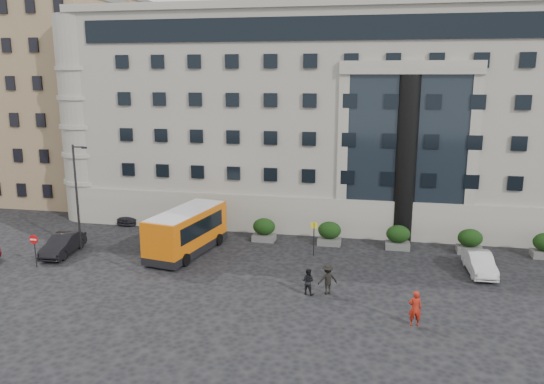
{
  "coord_description": "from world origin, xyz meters",
  "views": [
    {
      "loc": [
        9.58,
        -31.81,
        13.0
      ],
      "look_at": [
        2.69,
        3.45,
        5.0
      ],
      "focal_mm": 35.0,
      "sensor_mm": 36.0,
      "label": 1
    }
  ],
  "objects_px": {
    "hedge_e": "(470,241)",
    "street_lamp": "(77,193)",
    "hedge_b": "(264,229)",
    "pedestrian_a": "(415,308)",
    "pedestrian_b": "(308,281)",
    "hedge_d": "(398,237)",
    "bus_stop_sign": "(314,233)",
    "no_entry_sign": "(34,244)",
    "minibus": "(187,230)",
    "white_taxi": "(480,263)",
    "hedge_a": "(202,226)",
    "hedge_c": "(329,233)",
    "parked_car_d": "(127,200)",
    "red_truck": "(105,189)",
    "pedestrian_c": "(328,279)",
    "parked_car_b": "(63,245)",
    "parked_car_c": "(136,213)"
  },
  "relations": [
    {
      "from": "white_taxi",
      "to": "hedge_e",
      "type": "bearing_deg",
      "value": 86.32
    },
    {
      "from": "hedge_b",
      "to": "hedge_e",
      "type": "relative_size",
      "value": 1.0
    },
    {
      "from": "hedge_a",
      "to": "hedge_c",
      "type": "xyz_separation_m",
      "value": [
        10.4,
        0.0,
        0.0
      ]
    },
    {
      "from": "hedge_c",
      "to": "pedestrian_c",
      "type": "xyz_separation_m",
      "value": [
        0.72,
        -9.53,
        0.01
      ]
    },
    {
      "from": "hedge_b",
      "to": "red_truck",
      "type": "xyz_separation_m",
      "value": [
        -18.74,
        9.44,
        0.55
      ]
    },
    {
      "from": "parked_car_b",
      "to": "parked_car_c",
      "type": "distance_m",
      "value": 9.77
    },
    {
      "from": "hedge_a",
      "to": "parked_car_c",
      "type": "relative_size",
      "value": 0.41
    },
    {
      "from": "hedge_c",
      "to": "red_truck",
      "type": "height_order",
      "value": "red_truck"
    },
    {
      "from": "hedge_c",
      "to": "parked_car_d",
      "type": "bearing_deg",
      "value": 158.63
    },
    {
      "from": "hedge_c",
      "to": "pedestrian_b",
      "type": "bearing_deg",
      "value": -92.54
    },
    {
      "from": "no_entry_sign",
      "to": "pedestrian_a",
      "type": "bearing_deg",
      "value": -9.0
    },
    {
      "from": "hedge_b",
      "to": "hedge_a",
      "type": "bearing_deg",
      "value": 180.0
    },
    {
      "from": "hedge_e",
      "to": "white_taxi",
      "type": "height_order",
      "value": "hedge_e"
    },
    {
      "from": "pedestrian_a",
      "to": "parked_car_d",
      "type": "bearing_deg",
      "value": -47.23
    },
    {
      "from": "bus_stop_sign",
      "to": "hedge_d",
      "type": "bearing_deg",
      "value": 24.66
    },
    {
      "from": "hedge_e",
      "to": "pedestrian_b",
      "type": "height_order",
      "value": "hedge_e"
    },
    {
      "from": "parked_car_c",
      "to": "bus_stop_sign",
      "type": "bearing_deg",
      "value": -19.79
    },
    {
      "from": "minibus",
      "to": "parked_car_d",
      "type": "relative_size",
      "value": 1.54
    },
    {
      "from": "hedge_d",
      "to": "bus_stop_sign",
      "type": "bearing_deg",
      "value": -155.34
    },
    {
      "from": "pedestrian_a",
      "to": "pedestrian_c",
      "type": "bearing_deg",
      "value": -42.69
    },
    {
      "from": "hedge_e",
      "to": "bus_stop_sign",
      "type": "relative_size",
      "value": 0.73
    },
    {
      "from": "street_lamp",
      "to": "bus_stop_sign",
      "type": "distance_m",
      "value": 17.75
    },
    {
      "from": "hedge_c",
      "to": "hedge_d",
      "type": "height_order",
      "value": "same"
    },
    {
      "from": "hedge_a",
      "to": "pedestrian_c",
      "type": "relative_size",
      "value": 0.98
    },
    {
      "from": "street_lamp",
      "to": "red_truck",
      "type": "height_order",
      "value": "street_lamp"
    },
    {
      "from": "street_lamp",
      "to": "no_entry_sign",
      "type": "relative_size",
      "value": 3.45
    },
    {
      "from": "pedestrian_a",
      "to": "pedestrian_b",
      "type": "height_order",
      "value": "pedestrian_a"
    },
    {
      "from": "hedge_e",
      "to": "minibus",
      "type": "xyz_separation_m",
      "value": [
        -20.6,
        -3.99,
        0.86
      ]
    },
    {
      "from": "hedge_a",
      "to": "hedge_b",
      "type": "height_order",
      "value": "same"
    },
    {
      "from": "hedge_a",
      "to": "minibus",
      "type": "height_order",
      "value": "minibus"
    },
    {
      "from": "hedge_c",
      "to": "pedestrian_b",
      "type": "xyz_separation_m",
      "value": [
        -0.44,
        -9.81,
        -0.11
      ]
    },
    {
      "from": "minibus",
      "to": "pedestrian_a",
      "type": "bearing_deg",
      "value": -18.4
    },
    {
      "from": "parked_car_b",
      "to": "parked_car_c",
      "type": "xyz_separation_m",
      "value": [
        1.17,
        9.7,
        -0.09
      ]
    },
    {
      "from": "parked_car_b",
      "to": "pedestrian_c",
      "type": "bearing_deg",
      "value": -15.18
    },
    {
      "from": "hedge_c",
      "to": "bus_stop_sign",
      "type": "height_order",
      "value": "bus_stop_sign"
    },
    {
      "from": "hedge_e",
      "to": "no_entry_sign",
      "type": "relative_size",
      "value": 0.79
    },
    {
      "from": "hedge_b",
      "to": "pedestrian_a",
      "type": "height_order",
      "value": "pedestrian_a"
    },
    {
      "from": "parked_car_d",
      "to": "street_lamp",
      "type": "bearing_deg",
      "value": -73.0
    },
    {
      "from": "parked_car_d",
      "to": "pedestrian_c",
      "type": "bearing_deg",
      "value": -33.67
    },
    {
      "from": "street_lamp",
      "to": "bus_stop_sign",
      "type": "xyz_separation_m",
      "value": [
        17.44,
        2.0,
        -2.64
      ]
    },
    {
      "from": "hedge_b",
      "to": "minibus",
      "type": "height_order",
      "value": "minibus"
    },
    {
      "from": "parked_car_d",
      "to": "pedestrian_c",
      "type": "relative_size",
      "value": 2.83
    },
    {
      "from": "parked_car_b",
      "to": "hedge_b",
      "type": "bearing_deg",
      "value": 18.36
    },
    {
      "from": "hedge_b",
      "to": "street_lamp",
      "type": "height_order",
      "value": "street_lamp"
    },
    {
      "from": "parked_car_c",
      "to": "hedge_d",
      "type": "bearing_deg",
      "value": -7.99
    },
    {
      "from": "pedestrian_a",
      "to": "minibus",
      "type": "bearing_deg",
      "value": -38.04
    },
    {
      "from": "hedge_d",
      "to": "street_lamp",
      "type": "bearing_deg",
      "value": -168.47
    },
    {
      "from": "hedge_b",
      "to": "parked_car_d",
      "type": "bearing_deg",
      "value": 152.51
    },
    {
      "from": "white_taxi",
      "to": "pedestrian_c",
      "type": "height_order",
      "value": "pedestrian_c"
    },
    {
      "from": "hedge_e",
      "to": "street_lamp",
      "type": "bearing_deg",
      "value": -170.52
    }
  ]
}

